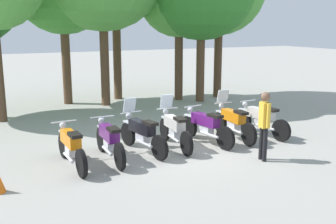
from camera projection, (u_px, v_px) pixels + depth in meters
name	position (u px, v px, depth m)	size (l,w,h in m)	color
ground_plane	(176.00, 148.00, 10.96)	(80.00, 80.00, 0.00)	#9E9B93
motorcycle_0	(71.00, 146.00, 9.43)	(0.62, 2.19, 0.99)	black
motorcycle_1	(109.00, 140.00, 9.91)	(0.62, 2.19, 0.99)	black
motorcycle_2	(142.00, 133.00, 10.50)	(0.63, 2.18, 1.37)	black
motorcycle_3	(174.00, 128.00, 10.94)	(0.62, 2.19, 1.37)	black
motorcycle_4	(206.00, 126.00, 11.30)	(0.65, 2.17, 0.99)	black
motorcycle_5	(233.00, 121.00, 11.76)	(0.62, 2.19, 1.37)	black
motorcycle_6	(261.00, 119.00, 12.11)	(0.62, 2.18, 0.99)	black
person_0	(264.00, 121.00, 9.74)	(0.26, 0.41, 1.71)	black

